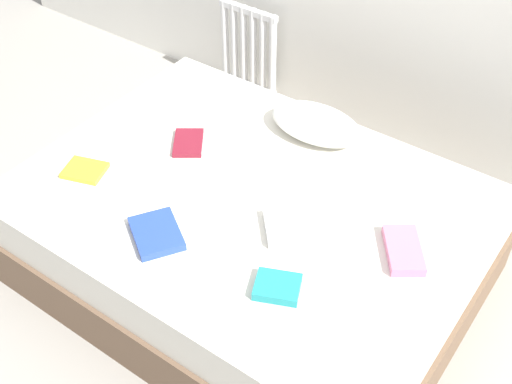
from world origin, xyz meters
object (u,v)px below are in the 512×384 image
at_px(radiator, 248,49).
at_px(textbook_maroon, 188,143).
at_px(bed, 250,235).
at_px(textbook_blue, 157,234).
at_px(pillow, 315,123).
at_px(textbook_white, 287,227).
at_px(textbook_teal, 277,287).
at_px(textbook_pink, 404,250).
at_px(textbook_yellow, 85,170).

height_order(radiator, textbook_maroon, radiator).
bearing_deg(radiator, bed, -53.77).
xyz_separation_m(bed, textbook_blue, (-0.16, -0.42, 0.27)).
xyz_separation_m(pillow, textbook_white, (0.26, -0.63, -0.04)).
height_order(radiator, textbook_teal, radiator).
bearing_deg(textbook_white, textbook_pink, 67.75).
bearing_deg(textbook_white, textbook_teal, -14.85).
relative_size(pillow, textbook_maroon, 2.33).
xyz_separation_m(radiator, textbook_yellow, (0.18, -1.51, 0.15)).
relative_size(textbook_white, textbook_pink, 0.80).
distance_m(textbook_maroon, textbook_yellow, 0.50).
xyz_separation_m(textbook_maroon, textbook_yellow, (-0.25, -0.43, -0.00)).
bearing_deg(textbook_blue, textbook_yellow, -159.05).
bearing_deg(textbook_maroon, textbook_pink, 52.25).
height_order(bed, pillow, pillow).
bearing_deg(textbook_teal, textbook_pink, 32.09).
height_order(bed, textbook_blue, textbook_blue).
distance_m(textbook_blue, textbook_teal, 0.56).
bearing_deg(bed, textbook_yellow, -156.01).
relative_size(radiator, textbook_pink, 2.23).
bearing_deg(bed, textbook_white, -18.44).
relative_size(bed, textbook_pink, 8.08).
bearing_deg(textbook_maroon, textbook_white, 38.30).
distance_m(pillow, textbook_pink, 0.85).
bearing_deg(textbook_yellow, pillow, 32.17).
bearing_deg(bed, radiator, 126.23).
xyz_separation_m(textbook_white, textbook_teal, (0.14, -0.29, -0.00)).
distance_m(radiator, textbook_teal, 2.03).
bearing_deg(radiator, textbook_teal, -50.85).
bearing_deg(textbook_pink, textbook_blue, -95.84).
height_order(textbook_blue, textbook_pink, textbook_pink).
distance_m(bed, textbook_yellow, 0.81).
distance_m(radiator, textbook_pink, 1.95).
height_order(pillow, textbook_maroon, pillow).
relative_size(textbook_blue, textbook_pink, 0.96).
height_order(textbook_blue, textbook_white, textbook_white).
relative_size(textbook_white, textbook_teal, 1.16).
bearing_deg(textbook_teal, textbook_white, 93.15).
relative_size(textbook_white, textbook_yellow, 1.10).
distance_m(pillow, textbook_teal, 1.00).
relative_size(bed, textbook_white, 10.13).
height_order(textbook_maroon, textbook_blue, textbook_blue).
xyz_separation_m(textbook_yellow, textbook_pink, (1.40, 0.38, 0.01)).
bearing_deg(textbook_pink, textbook_maroon, -128.18).
bearing_deg(textbook_teal, textbook_yellow, 153.07).
distance_m(pillow, textbook_maroon, 0.62).
distance_m(bed, pillow, 0.63).
bearing_deg(textbook_yellow, bed, 5.20).
xyz_separation_m(radiator, textbook_blue, (0.72, -1.62, 0.15)).
height_order(bed, textbook_yellow, textbook_yellow).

